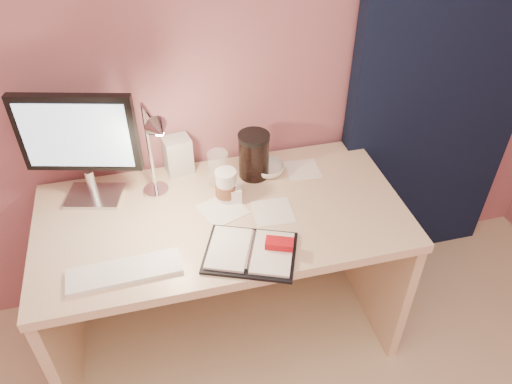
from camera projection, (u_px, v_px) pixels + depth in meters
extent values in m
plane|color=#9D5B6B|center=(197.00, 44.00, 1.84)|extent=(3.50, 0.00, 3.50)
cube|color=black|center=(450.00, 59.00, 2.09)|extent=(0.85, 0.08, 2.20)
cube|color=beige|center=(222.00, 217.00, 1.91)|extent=(1.40, 0.70, 0.04)
cube|color=beige|center=(61.00, 311.00, 2.02)|extent=(0.04, 0.66, 0.69)
cube|color=beige|center=(372.00, 252.00, 2.27)|extent=(0.04, 0.66, 0.69)
cube|color=beige|center=(212.00, 220.00, 2.36)|extent=(1.32, 0.03, 0.55)
cube|color=silver|center=(95.00, 196.00, 1.97)|extent=(0.24, 0.20, 0.01)
cylinder|color=silver|center=(92.00, 183.00, 1.93)|extent=(0.03, 0.03, 0.11)
cube|color=black|center=(78.00, 132.00, 1.78)|extent=(0.42, 0.14, 0.31)
cube|color=#B0D1EF|center=(80.00, 136.00, 1.76)|extent=(0.37, 0.10, 0.26)
cube|color=white|center=(125.00, 271.00, 1.66)|extent=(0.38, 0.13, 0.02)
cube|color=black|center=(250.00, 253.00, 1.73)|extent=(0.38, 0.33, 0.01)
cube|color=white|center=(229.00, 248.00, 1.73)|extent=(0.20, 0.24, 0.01)
cube|color=white|center=(272.00, 253.00, 1.72)|extent=(0.20, 0.24, 0.01)
cube|color=#B80F14|center=(279.00, 244.00, 1.72)|extent=(0.11, 0.08, 0.03)
cube|color=white|center=(273.00, 212.00, 1.90)|extent=(0.16, 0.16, 0.00)
cube|color=white|center=(303.00, 169.00, 2.11)|extent=(0.14, 0.14, 0.00)
cube|color=white|center=(223.00, 209.00, 1.91)|extent=(0.20, 0.20, 0.00)
cylinder|color=silver|center=(226.00, 187.00, 1.92)|extent=(0.08, 0.08, 0.13)
cylinder|color=brown|center=(226.00, 189.00, 1.93)|extent=(0.08, 0.08, 0.05)
cylinder|color=silver|center=(225.00, 173.00, 1.88)|extent=(0.08, 0.08, 0.01)
cylinder|color=white|center=(218.00, 168.00, 2.00)|extent=(0.08, 0.08, 0.15)
imported|color=white|center=(268.00, 169.00, 2.08)|extent=(0.14, 0.14, 0.04)
imported|color=silver|center=(236.00, 192.00, 1.92)|extent=(0.05, 0.05, 0.10)
cylinder|color=black|center=(254.00, 157.00, 2.03)|extent=(0.12, 0.12, 0.18)
cube|color=silver|center=(178.00, 155.00, 2.05)|extent=(0.12, 0.10, 0.16)
cylinder|color=silver|center=(156.00, 190.00, 1.99)|extent=(0.10, 0.10, 0.02)
cylinder|color=silver|center=(150.00, 150.00, 1.87)|extent=(0.02, 0.02, 0.38)
cone|color=silver|center=(133.00, 134.00, 1.61)|extent=(0.09, 0.08, 0.08)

